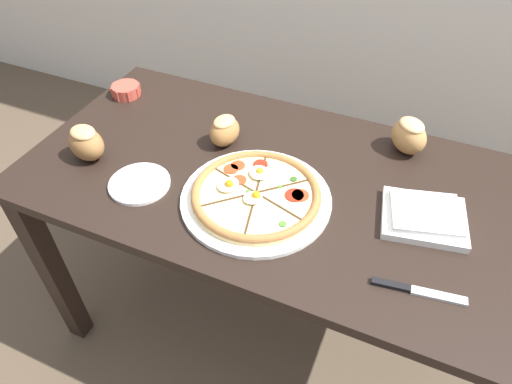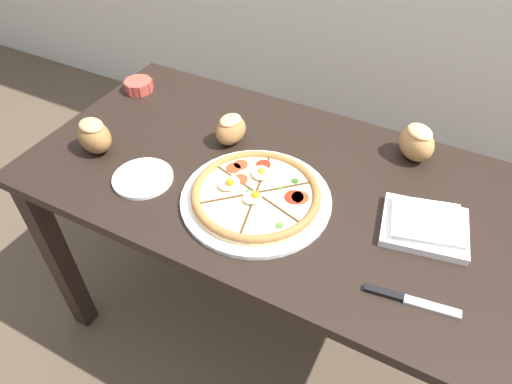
{
  "view_description": "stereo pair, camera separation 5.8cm",
  "coord_description": "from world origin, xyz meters",
  "px_view_note": "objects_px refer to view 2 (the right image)",
  "views": [
    {
      "loc": [
        0.31,
        -0.85,
        1.55
      ],
      "look_at": [
        -0.02,
        -0.1,
        0.77
      ],
      "focal_mm": 32.0,
      "sensor_mm": 36.0,
      "label": 1
    },
    {
      "loc": [
        0.36,
        -0.83,
        1.55
      ],
      "look_at": [
        -0.02,
        -0.1,
        0.77
      ],
      "focal_mm": 32.0,
      "sensor_mm": 36.0,
      "label": 2
    }
  ],
  "objects_px": {
    "ramekin_bowl": "(139,85)",
    "side_saucer": "(143,178)",
    "napkin_folded": "(425,225)",
    "knife_main": "(410,300)",
    "dining_table": "(278,207)",
    "bread_piece_near": "(94,135)",
    "pizza": "(256,195)",
    "bread_piece_mid": "(231,129)",
    "bread_piece_far": "(417,142)"
  },
  "relations": [
    {
      "from": "ramekin_bowl",
      "to": "side_saucer",
      "type": "height_order",
      "value": "ramekin_bowl"
    },
    {
      "from": "napkin_folded",
      "to": "knife_main",
      "type": "height_order",
      "value": "napkin_folded"
    },
    {
      "from": "dining_table",
      "to": "bread_piece_near",
      "type": "xyz_separation_m",
      "value": [
        -0.51,
        -0.13,
        0.16
      ]
    },
    {
      "from": "dining_table",
      "to": "napkin_folded",
      "type": "distance_m",
      "value": 0.4
    },
    {
      "from": "pizza",
      "to": "knife_main",
      "type": "bearing_deg",
      "value": -15.39
    },
    {
      "from": "dining_table",
      "to": "bread_piece_near",
      "type": "relative_size",
      "value": 10.83
    },
    {
      "from": "ramekin_bowl",
      "to": "bread_piece_mid",
      "type": "xyz_separation_m",
      "value": [
        0.41,
        -0.1,
        0.03
      ]
    },
    {
      "from": "knife_main",
      "to": "napkin_folded",
      "type": "bearing_deg",
      "value": 87.61
    },
    {
      "from": "pizza",
      "to": "bread_piece_mid",
      "type": "relative_size",
      "value": 3.38
    },
    {
      "from": "ramekin_bowl",
      "to": "bread_piece_far",
      "type": "xyz_separation_m",
      "value": [
        0.9,
        0.07,
        0.03
      ]
    },
    {
      "from": "bread_piece_near",
      "to": "bread_piece_mid",
      "type": "height_order",
      "value": "bread_piece_near"
    },
    {
      "from": "knife_main",
      "to": "side_saucer",
      "type": "relative_size",
      "value": 1.22
    },
    {
      "from": "bread_piece_near",
      "to": "bread_piece_mid",
      "type": "bearing_deg",
      "value": 33.24
    },
    {
      "from": "bread_piece_mid",
      "to": "side_saucer",
      "type": "xyz_separation_m",
      "value": [
        -0.13,
        -0.25,
        -0.04
      ]
    },
    {
      "from": "bread_piece_far",
      "to": "side_saucer",
      "type": "relative_size",
      "value": 0.86
    },
    {
      "from": "bread_piece_mid",
      "to": "knife_main",
      "type": "height_order",
      "value": "bread_piece_mid"
    },
    {
      "from": "bread_piece_mid",
      "to": "side_saucer",
      "type": "height_order",
      "value": "bread_piece_mid"
    },
    {
      "from": "bread_piece_far",
      "to": "knife_main",
      "type": "relative_size",
      "value": 0.7
    },
    {
      "from": "dining_table",
      "to": "pizza",
      "type": "distance_m",
      "value": 0.17
    },
    {
      "from": "pizza",
      "to": "bread_piece_near",
      "type": "bearing_deg",
      "value": -176.79
    },
    {
      "from": "dining_table",
      "to": "bread_piece_mid",
      "type": "height_order",
      "value": "bread_piece_mid"
    },
    {
      "from": "napkin_folded",
      "to": "knife_main",
      "type": "relative_size",
      "value": 1.13
    },
    {
      "from": "bread_piece_near",
      "to": "pizza",
      "type": "bearing_deg",
      "value": 3.21
    },
    {
      "from": "bread_piece_near",
      "to": "bread_piece_far",
      "type": "distance_m",
      "value": 0.89
    },
    {
      "from": "knife_main",
      "to": "side_saucer",
      "type": "height_order",
      "value": "same"
    },
    {
      "from": "bread_piece_far",
      "to": "knife_main",
      "type": "bearing_deg",
      "value": -76.87
    },
    {
      "from": "napkin_folded",
      "to": "bread_piece_far",
      "type": "relative_size",
      "value": 1.61
    },
    {
      "from": "dining_table",
      "to": "ramekin_bowl",
      "type": "relative_size",
      "value": 14.29
    },
    {
      "from": "bread_piece_far",
      "to": "bread_piece_near",
      "type": "bearing_deg",
      "value": -154.35
    },
    {
      "from": "ramekin_bowl",
      "to": "side_saucer",
      "type": "xyz_separation_m",
      "value": [
        0.29,
        -0.35,
        -0.01
      ]
    },
    {
      "from": "bread_piece_mid",
      "to": "dining_table",
      "type": "bearing_deg",
      "value": -22.01
    },
    {
      "from": "bread_piece_mid",
      "to": "ramekin_bowl",
      "type": "bearing_deg",
      "value": 166.03
    },
    {
      "from": "dining_table",
      "to": "bread_piece_mid",
      "type": "bearing_deg",
      "value": 157.99
    },
    {
      "from": "ramekin_bowl",
      "to": "bread_piece_mid",
      "type": "bearing_deg",
      "value": -13.97
    },
    {
      "from": "dining_table",
      "to": "bread_piece_near",
      "type": "distance_m",
      "value": 0.55
    },
    {
      "from": "pizza",
      "to": "side_saucer",
      "type": "xyz_separation_m",
      "value": [
        -0.3,
        -0.07,
        -0.01
      ]
    },
    {
      "from": "bread_piece_near",
      "to": "knife_main",
      "type": "bearing_deg",
      "value": -5.48
    },
    {
      "from": "bread_piece_far",
      "to": "pizza",
      "type": "bearing_deg",
      "value": -130.79
    },
    {
      "from": "pizza",
      "to": "bread_piece_far",
      "type": "bearing_deg",
      "value": 49.21
    },
    {
      "from": "ramekin_bowl",
      "to": "bread_piece_far",
      "type": "height_order",
      "value": "bread_piece_far"
    },
    {
      "from": "dining_table",
      "to": "bread_piece_mid",
      "type": "distance_m",
      "value": 0.26
    },
    {
      "from": "bread_piece_near",
      "to": "napkin_folded",
      "type": "bearing_deg",
      "value": 7.94
    },
    {
      "from": "pizza",
      "to": "knife_main",
      "type": "height_order",
      "value": "pizza"
    },
    {
      "from": "napkin_folded",
      "to": "bread_piece_mid",
      "type": "distance_m",
      "value": 0.58
    },
    {
      "from": "bread_piece_near",
      "to": "bread_piece_mid",
      "type": "relative_size",
      "value": 1.13
    },
    {
      "from": "ramekin_bowl",
      "to": "side_saucer",
      "type": "relative_size",
      "value": 0.6
    },
    {
      "from": "napkin_folded",
      "to": "knife_main",
      "type": "xyz_separation_m",
      "value": [
        0.02,
        -0.21,
        -0.01
      ]
    },
    {
      "from": "pizza",
      "to": "knife_main",
      "type": "xyz_separation_m",
      "value": [
        0.42,
        -0.11,
        -0.01
      ]
    },
    {
      "from": "napkin_folded",
      "to": "bread_piece_mid",
      "type": "height_order",
      "value": "bread_piece_mid"
    },
    {
      "from": "bread_piece_near",
      "to": "side_saucer",
      "type": "bearing_deg",
      "value": -12.23
    }
  ]
}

